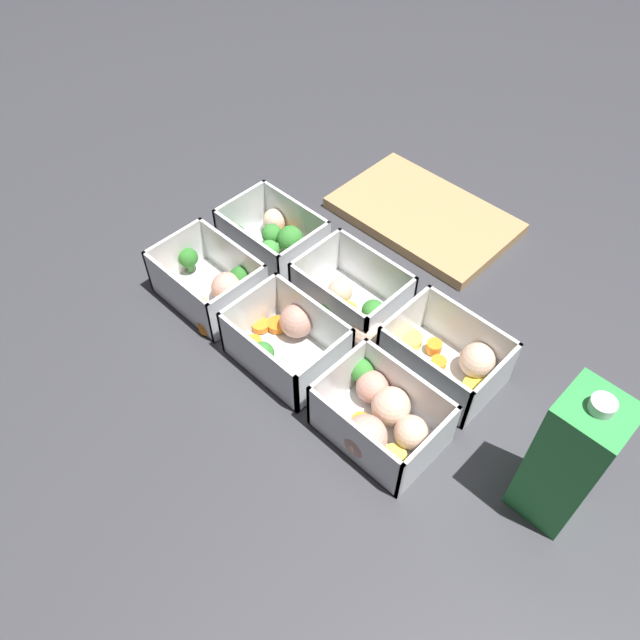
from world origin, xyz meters
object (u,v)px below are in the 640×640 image
object	(u,v)px
container_near_left	(218,285)
container_near_right	(380,416)
container_far_left	(273,238)
juice_carton	(568,460)
container_far_center	(353,307)
container_far_right	(451,360)
container_near_center	(288,341)

from	to	relation	value
container_near_left	container_near_right	distance (m)	0.31
container_far_left	container_near_right	bearing A→B (deg)	-21.33
container_near_right	container_far_left	bearing A→B (deg)	158.67
juice_carton	container_far_left	bearing A→B (deg)	172.50
container_far_center	container_far_right	size ratio (longest dim) A/B	1.08
container_near_center	container_far_center	distance (m)	0.11
container_far_left	juice_carton	world-z (taller)	juice_carton
container_far_right	container_near_left	bearing A→B (deg)	-158.65
container_near_right	juice_carton	xyz separation A→B (m)	(0.19, 0.06, 0.07)
container_near_left	container_near_center	size ratio (longest dim) A/B	1.04
container_far_right	juice_carton	xyz separation A→B (m)	(0.18, -0.07, 0.07)
container_near_left	container_near_center	distance (m)	0.15
container_near_left	container_far_center	distance (m)	0.19
container_near_right	container_far_left	world-z (taller)	same
container_near_center	juice_carton	xyz separation A→B (m)	(0.36, 0.06, 0.07)
container_near_right	container_far_right	distance (m)	0.13
container_far_right	container_far_center	bearing A→B (deg)	-171.78
container_far_left	container_near_left	bearing A→B (deg)	-82.84
container_near_left	container_far_right	world-z (taller)	same
container_near_center	container_far_left	xyz separation A→B (m)	(-0.16, 0.12, 0.00)
container_far_left	juice_carton	distance (m)	0.53
container_far_center	container_near_right	bearing A→B (deg)	-37.05
container_far_center	juice_carton	bearing A→B (deg)	-8.30
container_far_right	juice_carton	world-z (taller)	juice_carton
container_near_center	container_far_center	xyz separation A→B (m)	(0.02, 0.10, -0.00)
container_far_right	juice_carton	bearing A→B (deg)	-21.02
juice_carton	container_far_right	bearing A→B (deg)	158.98
container_near_right	container_far_center	distance (m)	0.18
container_near_left	container_far_left	world-z (taller)	same
container_near_left	container_near_right	world-z (taller)	same
container_far_right	juice_carton	distance (m)	0.21
container_near_right	container_far_center	world-z (taller)	same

